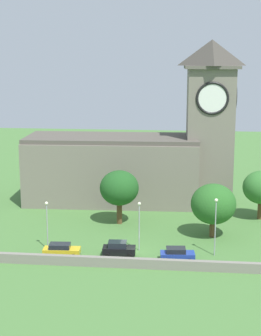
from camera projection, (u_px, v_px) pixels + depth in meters
ground_plane at (141, 217)px, 83.03m from camera, size 200.00×200.00×0.00m
church at (140, 155)px, 90.61m from camera, size 35.92×12.95×27.52m
quay_barrier at (126, 263)px, 63.31m from camera, size 47.78×0.70×1.21m
car_yellow at (61, 250)px, 66.83m from camera, size 4.75×2.36×1.67m
car_black at (119, 249)px, 66.84m from camera, size 4.22×2.36×1.93m
car_blue at (177, 254)px, 65.31m from camera, size 4.37×2.42×1.70m
streetlamp_west_mid at (47, 217)px, 68.45m from camera, size 0.44×0.44×6.49m
streetlamp_central at (139, 218)px, 68.04m from camera, size 0.44×0.44×6.56m
streetlamp_east_mid at (216, 218)px, 66.25m from camera, size 0.44×0.44×7.50m
tree_riverside_east at (213, 204)px, 73.28m from camera, size 6.28×6.28×7.59m
tree_by_tower at (261, 188)px, 81.31m from camera, size 5.71×5.71×7.64m
tree_riverside_west at (119, 188)px, 78.96m from camera, size 5.85×5.85×8.20m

